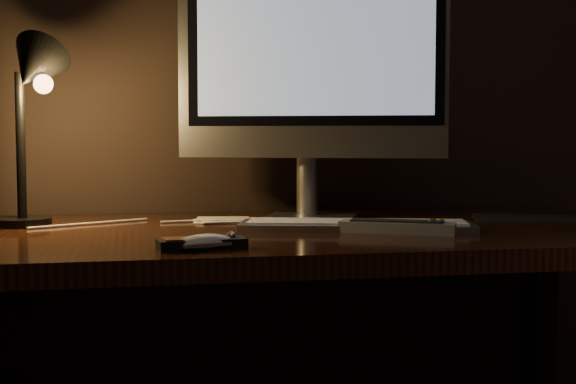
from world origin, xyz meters
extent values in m
cube|color=black|center=(0.00, 1.85, 0.73)|extent=(1.60, 0.75, 0.04)
cube|color=black|center=(0.75, 2.18, 0.35)|extent=(0.06, 0.06, 0.71)
cube|color=black|center=(0.00, 2.20, 0.45)|extent=(1.48, 0.02, 0.51)
cube|color=silver|center=(0.08, 2.00, 0.75)|extent=(0.24, 0.23, 0.01)
cylinder|color=silver|center=(0.08, 2.03, 0.82)|extent=(0.06, 0.06, 0.13)
cube|color=silver|center=(0.08, 1.99, 1.13)|extent=(0.57, 0.25, 0.49)
cube|color=black|center=(0.08, 1.97, 1.16)|extent=(0.53, 0.21, 0.41)
cube|color=#99AFD1|center=(0.08, 1.97, 1.16)|extent=(0.48, 0.19, 0.37)
cube|color=silver|center=(0.13, 1.80, 0.76)|extent=(0.48, 0.25, 0.02)
cube|color=black|center=(0.56, 1.92, 0.75)|extent=(0.27, 0.25, 0.00)
ellipsoid|color=white|center=(-0.19, 1.57, 0.76)|extent=(0.11, 0.08, 0.02)
cube|color=black|center=(-0.20, 1.58, 0.76)|extent=(0.15, 0.07, 0.02)
cube|color=brown|center=(-0.20, 1.58, 0.77)|extent=(0.10, 0.06, 0.00)
sphere|color=silver|center=(-0.20, 1.58, 0.77)|extent=(0.02, 0.02, 0.02)
cube|color=gray|center=(0.19, 1.73, 0.76)|extent=(0.22, 0.15, 0.02)
cube|color=black|center=(0.19, 1.73, 0.77)|extent=(0.18, 0.12, 0.00)
cylinder|color=red|center=(0.19, 1.73, 0.78)|extent=(0.01, 0.01, 0.00)
cylinder|color=#0C8C19|center=(0.19, 1.73, 0.78)|extent=(0.01, 0.01, 0.00)
cylinder|color=gold|center=(0.19, 1.73, 0.78)|extent=(0.01, 0.01, 0.00)
cylinder|color=#1433BF|center=(0.19, 1.73, 0.78)|extent=(0.01, 0.01, 0.00)
cube|color=white|center=(-0.11, 2.00, 0.75)|extent=(0.14, 0.10, 0.01)
cylinder|color=black|center=(-0.53, 1.99, 0.76)|extent=(0.12, 0.12, 0.02)
cylinder|color=black|center=(-0.53, 1.99, 0.92)|extent=(0.02, 0.02, 0.30)
cone|color=black|center=(-0.50, 1.95, 1.07)|extent=(0.18, 0.19, 0.15)
sphere|color=#FFB266|center=(-0.48, 1.93, 1.04)|extent=(0.04, 0.04, 0.04)
cylinder|color=white|center=(-0.26, 1.99, 0.75)|extent=(0.50, 0.16, 0.00)
camera|label=1|loc=(-0.31, 0.27, 0.94)|focal=50.00mm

